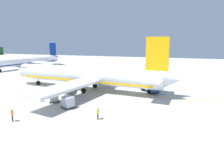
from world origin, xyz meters
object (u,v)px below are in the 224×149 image
at_px(airliner_foreground, 86,76).
at_px(airliner_mid_apron, 29,61).
at_px(crew_loader_right, 12,114).
at_px(service_truck_fuel, 149,85).
at_px(cargo_container_near, 54,97).
at_px(cargo_container_mid, 68,103).
at_px(crew_loader_left, 40,97).
at_px(cargo_container_far, 41,92).
at_px(crew_marshaller, 98,112).

distance_m(airliner_foreground, airliner_mid_apron, 50.89).
xyz_separation_m(airliner_mid_apron, crew_loader_right, (-46.86, -42.02, -2.05)).
distance_m(service_truck_fuel, cargo_container_near, 20.49).
relative_size(airliner_foreground, cargo_container_mid, 17.84).
bearing_deg(crew_loader_left, service_truck_fuel, -49.21).
xyz_separation_m(airliner_foreground, crew_loader_right, (-19.53, 0.91, -2.33)).
bearing_deg(cargo_container_mid, crew_loader_right, 150.94).
distance_m(cargo_container_near, crew_loader_left, 2.57).
relative_size(airliner_mid_apron, crew_loader_left, 22.38).
bearing_deg(cargo_container_mid, cargo_container_far, 65.65).
height_order(crew_marshaller, crew_loader_left, crew_marshaller).
bearing_deg(airliner_mid_apron, cargo_container_mid, -130.54).
xyz_separation_m(cargo_container_near, cargo_container_mid, (-1.97, -4.31, 0.08)).
distance_m(airliner_foreground, cargo_container_mid, 12.77).
bearing_deg(airliner_mid_apron, airliner_foreground, -122.48).
distance_m(cargo_container_near, crew_marshaller, 11.81).
height_order(airliner_mid_apron, cargo_container_far, airliner_mid_apron).
relative_size(cargo_container_near, cargo_container_mid, 0.99).
bearing_deg(crew_loader_right, service_truck_fuel, -32.02).
bearing_deg(cargo_container_far, crew_marshaller, -113.15).
relative_size(airliner_foreground, cargo_container_near, 17.96).
bearing_deg(crew_loader_right, airliner_mid_apron, 41.88).
xyz_separation_m(crew_loader_left, crew_loader_right, (-8.54, -2.62, 0.05)).
xyz_separation_m(cargo_container_mid, crew_marshaller, (-2.59, -6.59, 0.06)).
bearing_deg(cargo_container_far, airliner_foreground, -37.36).
relative_size(airliner_mid_apron, crew_loader_right, 21.38).
distance_m(airliner_mid_apron, cargo_container_near, 56.21).
bearing_deg(crew_loader_right, airliner_foreground, -2.68).
height_order(airliner_mid_apron, service_truck_fuel, airliner_mid_apron).
bearing_deg(airliner_mid_apron, cargo_container_far, -133.72).
xyz_separation_m(cargo_container_near, crew_loader_right, (-9.38, -0.19, 0.19)).
xyz_separation_m(service_truck_fuel, cargo_container_near, (-14.09, 14.87, -0.67)).
bearing_deg(crew_loader_right, cargo_container_near, 1.17).
xyz_separation_m(service_truck_fuel, crew_marshaller, (-18.64, 3.97, -0.53)).
bearing_deg(airliner_mid_apron, cargo_container_near, -131.87).
height_order(airliner_foreground, cargo_container_far, airliner_foreground).
height_order(airliner_mid_apron, crew_loader_right, airliner_mid_apron).
height_order(service_truck_fuel, cargo_container_mid, service_truck_fuel).
bearing_deg(service_truck_fuel, cargo_container_near, 133.46).
height_order(service_truck_fuel, crew_marshaller, service_truck_fuel).
bearing_deg(cargo_container_mid, airliner_mid_apron, 49.46).
bearing_deg(cargo_container_near, crew_loader_right, -178.83).
height_order(cargo_container_far, crew_loader_left, cargo_container_far).
bearing_deg(airliner_foreground, service_truck_fuel, -74.05).
height_order(cargo_container_far, crew_marshaller, cargo_container_far).
height_order(cargo_container_mid, crew_marshaller, cargo_container_mid).
bearing_deg(airliner_mid_apron, crew_loader_right, -138.12).
height_order(service_truck_fuel, crew_loader_left, service_truck_fuel).
distance_m(cargo_container_far, crew_loader_left, 3.97).
bearing_deg(crew_loader_left, crew_loader_right, -162.96).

